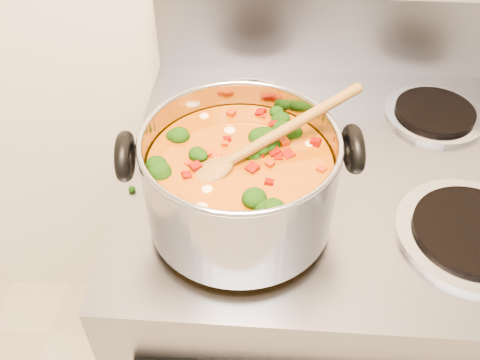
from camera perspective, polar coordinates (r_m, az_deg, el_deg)
electric_range at (r=1.27m, az=8.35°, el=-13.46°), size 0.74×0.67×1.08m
stockpot at (r=0.75m, az=-0.01°, el=-0.11°), size 0.33×0.27×0.16m
wooden_spoon at (r=0.72m, az=1.11°, el=3.28°), size 0.25×0.17×0.08m
cooktop_crumbs at (r=0.77m, az=12.93°, el=-9.86°), size 0.05×0.08×0.01m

